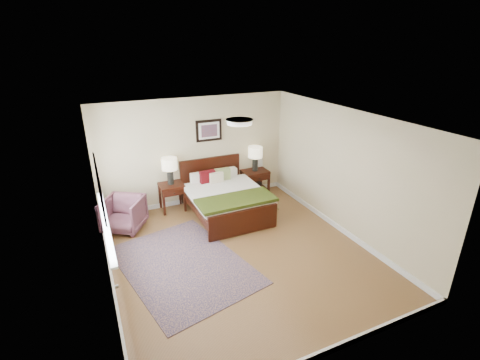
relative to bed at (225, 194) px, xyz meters
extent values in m
plane|color=brown|center=(-0.35, -1.54, -0.49)|extent=(5.00, 5.00, 0.00)
cube|color=#C6B38F|center=(-0.35, 0.96, 0.76)|extent=(4.50, 0.04, 2.50)
cube|color=#C6B38F|center=(-0.35, -4.04, 0.76)|extent=(4.50, 0.04, 2.50)
cube|color=#C6B38F|center=(-2.60, -1.54, 0.76)|extent=(0.04, 5.00, 2.50)
cube|color=#C6B38F|center=(1.90, -1.54, 0.76)|extent=(0.04, 5.00, 2.50)
cube|color=white|center=(-0.35, -1.54, 2.01)|extent=(4.50, 5.00, 0.02)
cube|color=silver|center=(-2.58, -0.84, 0.91)|extent=(0.02, 2.72, 1.32)
cube|color=silver|center=(-2.56, -0.84, 0.91)|extent=(0.01, 2.60, 1.20)
cube|color=silver|center=(-2.53, -0.84, 0.28)|extent=(0.10, 2.72, 0.04)
cube|color=silver|center=(-2.58, -3.29, 0.60)|extent=(0.01, 1.00, 2.18)
cube|color=brown|center=(-2.57, -3.29, 0.56)|extent=(0.01, 0.90, 2.10)
cylinder|color=#999999|center=(-2.55, -2.91, 0.51)|extent=(0.04, 0.04, 0.04)
cylinder|color=white|center=(-0.35, -1.54, 1.97)|extent=(0.40, 0.40, 0.07)
cylinder|color=beige|center=(-0.35, -1.54, 2.01)|extent=(0.44, 0.44, 0.01)
cube|color=black|center=(0.00, 0.92, 0.06)|extent=(1.50, 0.06, 1.05)
cube|color=black|center=(0.00, -0.97, -0.20)|extent=(1.50, 0.06, 0.52)
cube|color=black|center=(-0.71, -0.03, -0.19)|extent=(0.06, 1.87, 0.17)
cube|color=black|center=(0.71, -0.03, -0.19)|extent=(0.06, 1.87, 0.17)
cube|color=silver|center=(0.00, -0.03, -0.06)|extent=(1.40, 1.85, 0.21)
cube|color=silver|center=(0.00, -0.13, 0.08)|extent=(1.58, 1.62, 0.09)
cube|color=#304012|center=(0.00, -0.61, 0.12)|extent=(1.62, 0.70, 0.07)
cube|color=silver|center=(-0.33, 0.68, 0.21)|extent=(0.47, 0.18, 0.24)
cube|color=silver|center=(0.33, 0.68, 0.21)|extent=(0.47, 0.18, 0.24)
cube|color=#51090E|center=(-0.21, 0.56, 0.24)|extent=(0.37, 0.17, 0.30)
cube|color=#818F52|center=(0.17, 0.56, 0.24)|extent=(0.36, 0.16, 0.30)
cube|color=beige|center=(-0.02, 0.48, 0.23)|extent=(0.32, 0.13, 0.26)
cube|color=black|center=(0.00, 0.93, 1.23)|extent=(0.62, 0.03, 0.50)
cube|color=silver|center=(0.00, 0.91, 1.23)|extent=(0.50, 0.01, 0.38)
cube|color=#A52D23|center=(0.00, 0.90, 1.23)|extent=(0.38, 0.01, 0.28)
cube|color=black|center=(-1.02, 0.73, 0.13)|extent=(0.53, 0.48, 0.05)
cube|color=black|center=(-1.26, 0.52, -0.19)|extent=(0.05, 0.05, 0.59)
cube|color=black|center=(-0.78, 0.52, -0.19)|extent=(0.05, 0.05, 0.59)
cube|color=black|center=(-1.26, 0.94, -0.19)|extent=(0.05, 0.05, 0.59)
cube|color=black|center=(-0.78, 0.94, -0.19)|extent=(0.05, 0.05, 0.59)
cube|color=black|center=(-1.02, 0.50, 0.03)|extent=(0.47, 0.03, 0.14)
cube|color=black|center=(1.11, 0.73, 0.12)|extent=(0.63, 0.47, 0.05)
cube|color=black|center=(0.82, 0.52, -0.19)|extent=(0.05, 0.05, 0.58)
cube|color=black|center=(1.40, 0.52, -0.19)|extent=(0.05, 0.05, 0.58)
cube|color=black|center=(0.82, 0.93, -0.19)|extent=(0.05, 0.05, 0.58)
cube|color=black|center=(1.40, 0.93, -0.19)|extent=(0.05, 0.05, 0.58)
cube|color=black|center=(1.11, 0.51, 0.02)|extent=(0.57, 0.03, 0.14)
cube|color=black|center=(1.11, 0.73, -0.35)|extent=(0.57, 0.41, 0.03)
cube|color=black|center=(1.11, 0.73, -0.32)|extent=(0.23, 0.30, 0.03)
cube|color=black|center=(1.11, 0.73, -0.28)|extent=(0.23, 0.30, 0.03)
cube|color=black|center=(1.11, 0.73, -0.25)|extent=(0.23, 0.30, 0.03)
cube|color=black|center=(1.11, 0.73, -0.21)|extent=(0.23, 0.30, 0.03)
cube|color=black|center=(1.11, 0.73, -0.18)|extent=(0.23, 0.30, 0.03)
cylinder|color=black|center=(-1.02, 0.73, 0.32)|extent=(0.14, 0.14, 0.32)
cylinder|color=black|center=(-1.02, 0.73, 0.50)|extent=(0.02, 0.02, 0.06)
cylinder|color=beige|center=(-1.02, 0.73, 0.64)|extent=(0.35, 0.35, 0.26)
cylinder|color=black|center=(1.11, 0.73, 0.31)|extent=(0.14, 0.14, 0.32)
cylinder|color=black|center=(1.11, 0.73, 0.49)|extent=(0.02, 0.02, 0.06)
cylinder|color=beige|center=(1.11, 0.73, 0.63)|extent=(0.35, 0.35, 0.26)
imported|color=brown|center=(-2.15, 0.25, -0.14)|extent=(1.04, 1.05, 0.70)
cube|color=#0B1439|center=(-1.40, -1.46, -0.48)|extent=(2.38, 2.98, 0.01)
cube|color=black|center=(0.85, 0.26, -0.48)|extent=(0.76, 1.14, 0.01)
camera|label=1|loc=(-2.60, -6.49, 3.20)|focal=26.00mm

